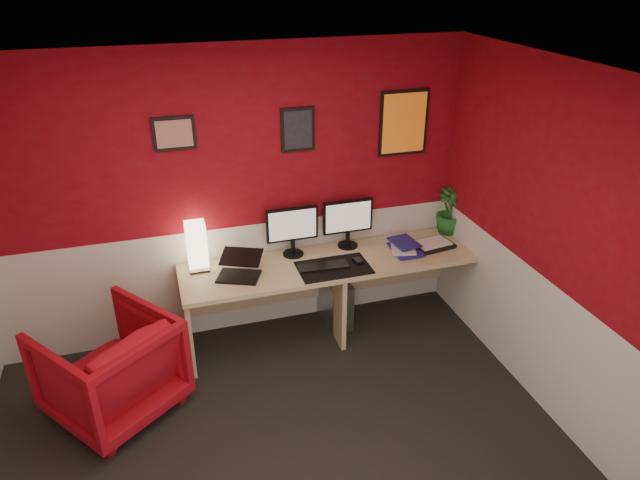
{
  "coord_description": "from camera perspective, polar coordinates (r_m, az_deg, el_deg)",
  "views": [
    {
      "loc": [
        -0.58,
        -2.66,
        3.09
      ],
      "look_at": [
        0.6,
        1.21,
        1.05
      ],
      "focal_mm": 32.18,
      "sensor_mm": 36.0,
      "label": 1
    }
  ],
  "objects": [
    {
      "name": "monitor_right",
      "position": [
        5.01,
        2.84,
        2.35
      ],
      "size": [
        0.45,
        0.06,
        0.58
      ],
      "primitive_type": "cube",
      "color": "black",
      "rests_on": "desk"
    },
    {
      "name": "art_right",
      "position": [
        5.03,
        8.31,
        11.45
      ],
      "size": [
        0.44,
        0.02,
        0.56
      ],
      "primitive_type": "cube",
      "color": "orange",
      "rests_on": "wall_back"
    },
    {
      "name": "book_middle",
      "position": [
        5.06,
        7.11,
        -0.74
      ],
      "size": [
        0.28,
        0.33,
        0.02
      ],
      "primitive_type": "imported",
      "rotation": [
        0.0,
        0.0,
        -0.33
      ],
      "color": "silver",
      "rests_on": "book_bottom"
    },
    {
      "name": "mouse",
      "position": [
        4.85,
        3.78,
        -2.09
      ],
      "size": [
        0.07,
        0.11,
        0.03
      ],
      "primitive_type": "cube",
      "rotation": [
        0.0,
        0.0,
        0.15
      ],
      "color": "black",
      "rests_on": "desk_mat"
    },
    {
      "name": "wall_right",
      "position": [
        4.13,
        24.17,
        -2.17
      ],
      "size": [
        0.01,
        3.5,
        2.5
      ],
      "primitive_type": "cube",
      "color": "maroon",
      "rests_on": "ground"
    },
    {
      "name": "art_left",
      "position": [
        4.57,
        -14.31,
        10.23
      ],
      "size": [
        0.32,
        0.02,
        0.26
      ],
      "primitive_type": "cube",
      "color": "red",
      "rests_on": "wall_back"
    },
    {
      "name": "potted_plant",
      "position": [
        5.42,
        12.77,
        2.85
      ],
      "size": [
        0.28,
        0.28,
        0.44
      ],
      "primitive_type": "imported",
      "rotation": [
        0.0,
        0.0,
        -0.18
      ],
      "color": "#19591E",
      "rests_on": "desk"
    },
    {
      "name": "zen_tray",
      "position": [
        5.21,
        11.11,
        -0.46
      ],
      "size": [
        0.38,
        0.3,
        0.03
      ],
      "primitive_type": "cube",
      "rotation": [
        0.0,
        0.0,
        0.15
      ],
      "color": "black",
      "rests_on": "desk"
    },
    {
      "name": "art_center",
      "position": [
        4.72,
        -2.23,
        10.93
      ],
      "size": [
        0.28,
        0.02,
        0.36
      ],
      "primitive_type": "cube",
      "color": "black",
      "rests_on": "wall_back"
    },
    {
      "name": "laptop",
      "position": [
        4.63,
        -8.16,
        -2.54
      ],
      "size": [
        0.39,
        0.34,
        0.22
      ],
      "primitive_type": "cube",
      "rotation": [
        0.0,
        0.0,
        -0.42
      ],
      "color": "black",
      "rests_on": "desk"
    },
    {
      "name": "desk",
      "position": [
        5.08,
        1.35,
        -5.66
      ],
      "size": [
        2.6,
        0.65,
        0.73
      ],
      "primitive_type": "cube",
      "color": "tan",
      "rests_on": "ground"
    },
    {
      "name": "book_bottom",
      "position": [
        5.04,
        7.28,
        -1.17
      ],
      "size": [
        0.24,
        0.32,
        0.03
      ],
      "primitive_type": "imported",
      "rotation": [
        0.0,
        0.0,
        -0.04
      ],
      "color": "navy",
      "rests_on": "desk"
    },
    {
      "name": "book_top",
      "position": [
        5.05,
        7.4,
        -0.49
      ],
      "size": [
        0.24,
        0.3,
        0.03
      ],
      "primitive_type": "imported",
      "rotation": [
        0.0,
        0.0,
        0.12
      ],
      "color": "navy",
      "rests_on": "book_middle"
    },
    {
      "name": "desk_mat",
      "position": [
        4.78,
        1.39,
        -2.76
      ],
      "size": [
        0.6,
        0.38,
        0.01
      ],
      "primitive_type": "cube",
      "color": "black",
      "rests_on": "desk"
    },
    {
      "name": "monitor_left",
      "position": [
        4.86,
        -2.75,
        1.56
      ],
      "size": [
        0.45,
        0.06,
        0.58
      ],
      "primitive_type": "cube",
      "color": "black",
      "rests_on": "desk"
    },
    {
      "name": "ground",
      "position": [
        4.11,
        -3.33,
        -21.92
      ],
      "size": [
        4.0,
        3.5,
        0.01
      ],
      "primitive_type": "cube",
      "color": "black",
      "rests_on": "ground"
    },
    {
      "name": "ceiling",
      "position": [
        2.78,
        -4.73,
        14.48
      ],
      "size": [
        4.0,
        3.5,
        0.01
      ],
      "primitive_type": "cube",
      "color": "white",
      "rests_on": "ground"
    },
    {
      "name": "pc_tower",
      "position": [
        5.29,
        1.44,
        -5.96
      ],
      "size": [
        0.23,
        0.46,
        0.45
      ],
      "primitive_type": "cube",
      "rotation": [
        0.0,
        0.0,
        0.07
      ],
      "color": "#99999E",
      "rests_on": "ground"
    },
    {
      "name": "wall_back",
      "position": [
        4.81,
        -8.79,
        3.99
      ],
      "size": [
        4.0,
        0.01,
        2.5
      ],
      "primitive_type": "cube",
      "color": "maroon",
      "rests_on": "ground"
    },
    {
      "name": "armchair",
      "position": [
        4.53,
        -20.13,
        -11.8
      ],
      "size": [
        1.16,
        1.17,
        0.77
      ],
      "primitive_type": "imported",
      "rotation": [
        0.0,
        0.0,
        3.79
      ],
      "color": "#A70815",
      "rests_on": "ground"
    },
    {
      "name": "wainscot_right",
      "position": [
        4.51,
        22.33,
        -10.55
      ],
      "size": [
        0.01,
        3.5,
        1.0
      ],
      "primitive_type": "cube",
      "color": "silver",
      "rests_on": "ground"
    },
    {
      "name": "keyboard",
      "position": [
        4.77,
        0.31,
        -2.62
      ],
      "size": [
        0.43,
        0.17,
        0.02
      ],
      "primitive_type": "cube",
      "rotation": [
        0.0,
        0.0,
        -0.07
      ],
      "color": "black",
      "rests_on": "desk_mat"
    },
    {
      "name": "wainscot_back",
      "position": [
        5.14,
        -8.2,
        -3.76
      ],
      "size": [
        4.0,
        0.01,
        1.0
      ],
      "primitive_type": "cube",
      "color": "silver",
      "rests_on": "ground"
    },
    {
      "name": "shoji_lamp",
      "position": [
        4.77,
        -12.13,
        -0.76
      ],
      "size": [
        0.16,
        0.16,
        0.4
      ],
      "primitive_type": "cube",
      "color": "#FFE5B2",
      "rests_on": "desk"
    }
  ]
}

